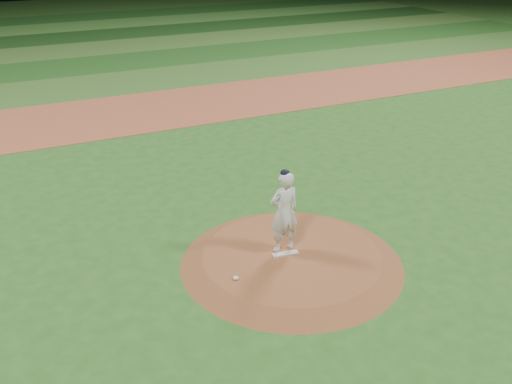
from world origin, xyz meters
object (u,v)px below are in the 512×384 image
pitchers_mound (291,258)px  pitching_rubber (285,254)px  pitcher_on_mound (284,212)px  rosin_bag (236,278)px

pitchers_mound → pitching_rubber: 0.21m
pitcher_on_mound → rosin_bag: bearing=-157.3°
pitching_rubber → pitcher_on_mound: (0.05, 0.20, 1.05)m
pitching_rubber → pitcher_on_mound: pitcher_on_mound is taller
rosin_bag → pitcher_on_mound: (1.60, 0.67, 1.03)m
pitchers_mound → rosin_bag: (-1.69, -0.40, 0.16)m
pitcher_on_mound → pitchers_mound: bearing=-71.3°
pitchers_mound → rosin_bag: size_ratio=41.24×
pitching_rubber → rosin_bag: 1.62m
pitchers_mound → pitcher_on_mound: (-0.09, 0.27, 1.19)m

